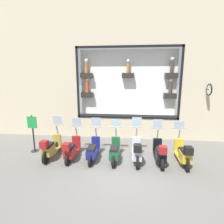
% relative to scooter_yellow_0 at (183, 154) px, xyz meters
% --- Properties ---
extents(ground_plane, '(120.00, 120.00, 0.00)m').
position_rel_scooter_yellow_0_xyz_m(ground_plane, '(-0.57, 2.31, -0.48)').
color(ground_plane, '#66635E').
extents(building_facade, '(1.22, 36.00, 9.89)m').
position_rel_scooter_yellow_0_xyz_m(building_facade, '(3.03, 2.31, 4.57)').
color(building_facade, beige).
rests_on(building_facade, ground_plane).
extents(scooter_yellow_0, '(1.81, 0.61, 1.61)m').
position_rel_scooter_yellow_0_xyz_m(scooter_yellow_0, '(0.00, 0.00, 0.00)').
color(scooter_yellow_0, black).
rests_on(scooter_yellow_0, ground_plane).
extents(scooter_black_1, '(1.80, 0.60, 1.65)m').
position_rel_scooter_yellow_0_xyz_m(scooter_black_1, '(-0.00, 0.92, -0.01)').
color(scooter_black_1, black).
rests_on(scooter_black_1, ground_plane).
extents(scooter_silver_2, '(1.81, 0.60, 1.73)m').
position_rel_scooter_yellow_0_xyz_m(scooter_silver_2, '(0.01, 1.85, 0.01)').
color(scooter_silver_2, black).
rests_on(scooter_silver_2, ground_plane).
extents(scooter_green_3, '(1.80, 0.60, 1.62)m').
position_rel_scooter_yellow_0_xyz_m(scooter_green_3, '(0.06, 2.77, -0.05)').
color(scooter_green_3, black).
rests_on(scooter_green_3, ground_plane).
extents(scooter_navy_4, '(1.79, 0.60, 1.66)m').
position_rel_scooter_yellow_0_xyz_m(scooter_navy_4, '(0.06, 3.70, -0.06)').
color(scooter_navy_4, black).
rests_on(scooter_navy_4, ground_plane).
extents(scooter_red_5, '(1.79, 0.61, 1.63)m').
position_rel_scooter_yellow_0_xyz_m(scooter_red_5, '(-0.01, 4.62, -0.02)').
color(scooter_red_5, black).
rests_on(scooter_red_5, ground_plane).
extents(scooter_olive_6, '(1.81, 0.61, 1.70)m').
position_rel_scooter_yellow_0_xyz_m(scooter_olive_6, '(0.01, 5.54, 0.01)').
color(scooter_olive_6, black).
rests_on(scooter_olive_6, ground_plane).
extents(shop_sign_post, '(0.36, 0.45, 1.75)m').
position_rel_scooter_yellow_0_xyz_m(shop_sign_post, '(0.61, 6.65, 0.47)').
color(shop_sign_post, '#232326').
rests_on(shop_sign_post, ground_plane).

